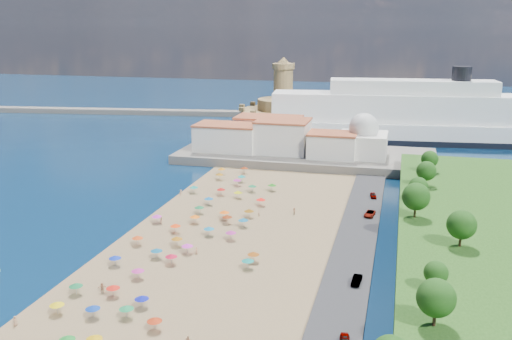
# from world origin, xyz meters

# --- Properties ---
(ground) EXTENTS (700.00, 700.00, 0.00)m
(ground) POSITION_xyz_m (0.00, 0.00, 0.00)
(ground) COLOR #071938
(ground) RESTS_ON ground
(terrace) EXTENTS (90.00, 36.00, 3.00)m
(terrace) POSITION_xyz_m (10.00, 73.00, 1.50)
(terrace) COLOR #59544C
(terrace) RESTS_ON ground
(jetty) EXTENTS (18.00, 70.00, 2.40)m
(jetty) POSITION_xyz_m (-12.00, 108.00, 1.20)
(jetty) COLOR #59544C
(jetty) RESTS_ON ground
(breakwater) EXTENTS (199.03, 34.77, 2.60)m
(breakwater) POSITION_xyz_m (-110.00, 153.00, 1.30)
(breakwater) COLOR #59544C
(breakwater) RESTS_ON ground
(waterfront_buildings) EXTENTS (57.00, 29.00, 11.00)m
(waterfront_buildings) POSITION_xyz_m (-3.05, 73.64, 7.88)
(waterfront_buildings) COLOR silver
(waterfront_buildings) RESTS_ON terrace
(domed_building) EXTENTS (16.00, 16.00, 15.00)m
(domed_building) POSITION_xyz_m (30.00, 71.00, 8.97)
(domed_building) COLOR silver
(domed_building) RESTS_ON terrace
(fortress) EXTENTS (40.00, 40.00, 32.40)m
(fortress) POSITION_xyz_m (-12.00, 138.00, 6.68)
(fortress) COLOR tan
(fortress) RESTS_ON ground
(cruise_ship) EXTENTS (142.84, 36.06, 30.89)m
(cruise_ship) POSITION_xyz_m (45.83, 116.23, 9.15)
(cruise_ship) COLOR black
(cruise_ship) RESTS_ON ground
(beach_parasols) EXTENTS (31.38, 117.86, 2.20)m
(beach_parasols) POSITION_xyz_m (-2.09, -12.33, 2.15)
(beach_parasols) COLOR gray
(beach_parasols) RESTS_ON beach
(beachgoers) EXTENTS (35.03, 74.64, 1.89)m
(beachgoers) POSITION_xyz_m (-2.16, -14.92, 1.14)
(beachgoers) COLOR tan
(beachgoers) RESTS_ON beach
(parked_cars) EXTENTS (2.93, 80.73, 1.42)m
(parked_cars) POSITION_xyz_m (36.00, -2.92, 1.38)
(parked_cars) COLOR gray
(parked_cars) RESTS_ON promenade
(hillside_trees) EXTENTS (17.12, 109.75, 7.81)m
(hillside_trees) POSITION_xyz_m (48.65, -8.56, 10.12)
(hillside_trees) COLOR #382314
(hillside_trees) RESTS_ON hillside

